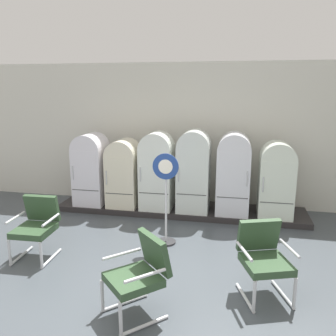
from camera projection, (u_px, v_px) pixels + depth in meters
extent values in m
cube|color=#42484E|center=(139.00, 298.00, 4.26)|extent=(12.00, 10.00, 0.05)
cube|color=silver|center=(185.00, 135.00, 7.41)|extent=(11.76, 0.12, 3.01)
cube|color=#47443F|center=(186.00, 80.00, 7.15)|extent=(11.76, 0.07, 0.06)
cube|color=#2A2728|center=(180.00, 209.00, 7.13)|extent=(5.02, 0.95, 0.11)
cube|color=white|center=(92.00, 176.00, 7.25)|extent=(0.61, 0.67, 1.17)
cylinder|color=white|center=(90.00, 148.00, 7.12)|extent=(0.61, 0.65, 0.61)
cube|color=#383838|center=(85.00, 190.00, 6.97)|extent=(0.56, 0.01, 0.01)
cylinder|color=silver|center=(73.00, 173.00, 6.93)|extent=(0.02, 0.02, 0.28)
cube|color=silver|center=(124.00, 180.00, 7.12)|extent=(0.61, 0.67, 1.07)
cylinder|color=silver|center=(123.00, 155.00, 7.00)|extent=(0.61, 0.65, 0.61)
cube|color=#383838|center=(119.00, 194.00, 6.85)|extent=(0.56, 0.01, 0.01)
cylinder|color=silver|center=(106.00, 178.00, 6.81)|extent=(0.02, 0.02, 0.28)
cube|color=white|center=(157.00, 179.00, 6.93)|extent=(0.63, 0.59, 1.23)
cylinder|color=white|center=(157.00, 148.00, 6.79)|extent=(0.63, 0.57, 0.63)
cube|color=#383838|center=(153.00, 193.00, 6.70)|extent=(0.58, 0.01, 0.01)
cylinder|color=silver|center=(140.00, 174.00, 6.65)|extent=(0.02, 0.02, 0.28)
cube|color=silver|center=(194.00, 179.00, 6.78)|extent=(0.62, 0.59, 1.29)
cylinder|color=silver|center=(194.00, 146.00, 6.64)|extent=(0.62, 0.57, 0.62)
cube|color=#383838|center=(191.00, 195.00, 6.55)|extent=(0.57, 0.01, 0.01)
cylinder|color=silver|center=(178.00, 174.00, 6.50)|extent=(0.02, 0.02, 0.28)
cube|color=white|center=(233.00, 181.00, 6.69)|extent=(0.62, 0.68, 1.25)
cylinder|color=white|center=(234.00, 149.00, 6.55)|extent=(0.62, 0.67, 0.62)
cube|color=#383838|center=(232.00, 198.00, 6.41)|extent=(0.57, 0.01, 0.01)
cylinder|color=silver|center=(247.00, 179.00, 6.27)|extent=(0.02, 0.02, 0.28)
cube|color=silver|center=(276.00, 187.00, 6.53)|extent=(0.63, 0.64, 1.10)
cylinder|color=silver|center=(278.00, 159.00, 6.41)|extent=(0.63, 0.63, 0.63)
cube|color=#383838|center=(277.00, 203.00, 6.27)|extent=(0.58, 0.01, 0.01)
cylinder|color=silver|center=(263.00, 185.00, 6.23)|extent=(0.02, 0.02, 0.28)
cylinder|color=silver|center=(22.00, 256.00, 5.24)|extent=(0.06, 0.58, 0.04)
cylinder|color=silver|center=(10.00, 252.00, 4.94)|extent=(0.04, 0.04, 0.38)
cylinder|color=silver|center=(51.00, 258.00, 5.16)|extent=(0.06, 0.58, 0.04)
cylinder|color=silver|center=(41.00, 255.00, 4.86)|extent=(0.04, 0.04, 0.38)
cube|color=#2F4A2D|center=(34.00, 230.00, 5.11)|extent=(0.54, 0.55, 0.09)
cube|color=#2F4A2D|center=(42.00, 208.00, 5.31)|extent=(0.53, 0.18, 0.43)
cylinder|color=silver|center=(15.00, 218.00, 5.11)|extent=(0.05, 0.48, 0.04)
cylinder|color=silver|center=(51.00, 220.00, 5.02)|extent=(0.05, 0.48, 0.04)
cylinder|color=silver|center=(245.00, 297.00, 4.20)|extent=(0.23, 0.56, 0.04)
cylinder|color=silver|center=(254.00, 296.00, 3.89)|extent=(0.05, 0.05, 0.38)
cylinder|color=silver|center=(283.00, 294.00, 4.26)|extent=(0.23, 0.56, 0.04)
cylinder|color=silver|center=(295.00, 293.00, 3.96)|extent=(0.05, 0.05, 0.38)
cube|color=#2F4A2D|center=(266.00, 264.00, 4.13)|extent=(0.67, 0.67, 0.09)
cube|color=#2F4A2D|center=(258.00, 235.00, 4.34)|extent=(0.55, 0.32, 0.43)
cylinder|color=silver|center=(244.00, 251.00, 4.05)|extent=(0.19, 0.46, 0.04)
cylinder|color=silver|center=(289.00, 248.00, 4.13)|extent=(0.19, 0.46, 0.04)
cylinder|color=silver|center=(125.00, 303.00, 4.09)|extent=(0.45, 0.43, 0.04)
cylinder|color=silver|center=(102.00, 296.00, 3.91)|extent=(0.06, 0.06, 0.38)
cylinder|color=silver|center=(144.00, 326.00, 3.69)|extent=(0.45, 0.43, 0.04)
cylinder|color=silver|center=(121.00, 319.00, 3.51)|extent=(0.06, 0.06, 0.38)
cube|color=#2F4A2D|center=(133.00, 280.00, 3.80)|extent=(0.74, 0.74, 0.09)
cube|color=#2F4A2D|center=(155.00, 252.00, 3.88)|extent=(0.47, 0.49, 0.43)
cylinder|color=silver|center=(122.00, 254.00, 3.99)|extent=(0.37, 0.36, 0.04)
cylinder|color=silver|center=(145.00, 276.00, 3.53)|extent=(0.37, 0.36, 0.04)
cylinder|color=#2D2D30|center=(166.00, 242.00, 5.72)|extent=(0.32, 0.32, 0.03)
cylinder|color=silver|center=(166.00, 204.00, 5.58)|extent=(0.04, 0.04, 1.27)
cylinder|color=navy|center=(166.00, 167.00, 5.41)|extent=(0.41, 0.02, 0.41)
cylinder|color=white|center=(165.00, 167.00, 5.40)|extent=(0.23, 0.00, 0.23)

